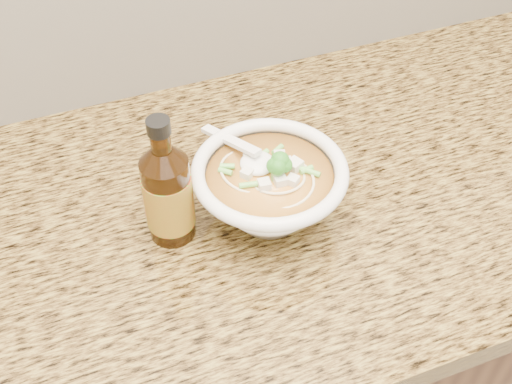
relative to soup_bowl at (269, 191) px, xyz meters
name	(u,v)px	position (x,y,z in m)	size (l,w,h in m)	color
cabinet	(233,366)	(-0.05, 0.04, -0.52)	(4.00, 0.65, 0.86)	black
counter_slab	(226,214)	(-0.05, 0.04, -0.07)	(4.00, 0.68, 0.04)	olive
soup_bowl	(269,191)	(0.00, 0.00, 0.00)	(0.21, 0.24, 0.12)	white
hot_sauce_bottle	(168,194)	(-0.14, 0.02, 0.03)	(0.08, 0.08, 0.20)	#3A1E08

